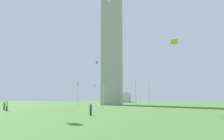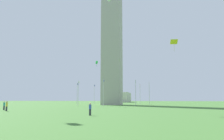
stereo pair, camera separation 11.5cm
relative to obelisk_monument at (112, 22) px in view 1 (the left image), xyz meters
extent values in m
plane|color=#3D6B2D|center=(0.00, 0.00, -30.46)|extent=(260.00, 260.00, 0.00)
cube|color=#A8A399|center=(0.00, 0.00, -3.66)|extent=(6.70, 6.70, 53.61)
cylinder|color=silver|center=(13.01, 0.00, -26.49)|extent=(0.14, 0.14, 7.94)
cube|color=white|center=(13.56, 0.00, -22.97)|extent=(1.00, 0.03, 0.64)
cylinder|color=silver|center=(9.20, 9.20, -26.49)|extent=(0.14, 0.14, 7.94)
cube|color=#1E2D99|center=(9.75, 9.20, -22.97)|extent=(1.00, 0.03, 0.64)
cylinder|color=silver|center=(0.00, 13.01, -26.49)|extent=(0.14, 0.14, 7.94)
cube|color=#1E2D99|center=(0.55, 13.01, -22.97)|extent=(1.00, 0.03, 0.64)
cylinder|color=silver|center=(-9.20, 9.20, -26.49)|extent=(0.14, 0.14, 7.94)
cube|color=white|center=(-8.65, 9.20, -22.97)|extent=(1.00, 0.03, 0.64)
cylinder|color=silver|center=(-13.01, 0.00, -26.49)|extent=(0.14, 0.14, 7.94)
cube|color=#1E2D99|center=(-12.46, 0.00, -22.97)|extent=(1.00, 0.03, 0.64)
cylinder|color=silver|center=(-9.20, -9.20, -26.49)|extent=(0.14, 0.14, 7.94)
cube|color=#1E2D99|center=(-8.65, -9.20, -22.97)|extent=(1.00, 0.03, 0.64)
cylinder|color=silver|center=(0.00, -13.01, -26.49)|extent=(0.14, 0.14, 7.94)
cube|color=#1E2D99|center=(0.55, -13.01, -22.97)|extent=(1.00, 0.03, 0.64)
cylinder|color=silver|center=(9.20, -9.20, -26.49)|extent=(0.14, 0.14, 7.94)
cube|color=red|center=(9.75, -9.20, -22.97)|extent=(1.00, 0.03, 0.64)
cylinder|color=#2D2D38|center=(-38.27, 13.39, -30.06)|extent=(0.29, 0.29, 0.80)
cylinder|color=teal|center=(-38.27, 13.39, -29.35)|extent=(0.32, 0.32, 0.63)
sphere|color=tan|center=(-38.27, 13.39, -28.91)|extent=(0.24, 0.24, 0.24)
cylinder|color=#2D2D38|center=(-48.08, -6.85, -30.06)|extent=(0.29, 0.29, 0.80)
cylinder|color=#3851B2|center=(-48.08, -6.85, -29.36)|extent=(0.32, 0.32, 0.60)
sphere|color=beige|center=(-48.08, -6.85, -28.94)|extent=(0.24, 0.24, 0.24)
cylinder|color=#2D2D38|center=(-41.31, 10.53, -30.06)|extent=(0.29, 0.29, 0.80)
cylinder|color=yellow|center=(-41.31, 10.53, -29.32)|extent=(0.32, 0.32, 0.68)
sphere|color=#936B4C|center=(-41.31, 10.53, -28.86)|extent=(0.24, 0.24, 0.24)
cylinder|color=#A7A7A7|center=(-34.21, -6.18, -8.74)|extent=(0.04, 0.04, 1.28)
cube|color=green|center=(-12.67, 2.20, -17.34)|extent=(0.95, 0.92, 0.97)
cylinder|color=#208035|center=(-12.67, 2.20, -18.10)|extent=(0.04, 0.04, 1.14)
cube|color=yellow|center=(-26.34, -19.51, -15.64)|extent=(1.50, 1.67, 0.77)
cylinder|color=#A4921C|center=(-26.34, -19.51, -16.90)|extent=(0.04, 0.04, 1.89)
cube|color=beige|center=(62.37, 8.19, -27.42)|extent=(21.99, 13.33, 6.08)
camera|label=1|loc=(-75.43, -15.16, -28.31)|focal=34.76mm
camera|label=2|loc=(-75.41, -15.27, -28.31)|focal=34.76mm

